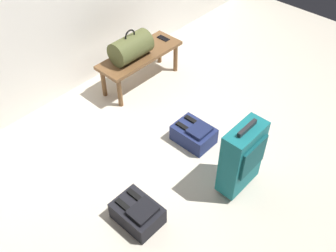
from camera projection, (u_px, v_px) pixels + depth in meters
ground_plane at (188, 149)px, 3.69m from camera, size 6.60×6.60×0.00m
bench at (140, 58)px, 4.22m from camera, size 1.00×0.36×0.39m
duffel_bag_olive at (131, 47)px, 4.02m from camera, size 0.44×0.26×0.34m
cell_phone at (163, 38)px, 4.40m from camera, size 0.07×0.14×0.01m
suitcase_upright_teal at (242, 157)px, 3.12m from camera, size 0.39×0.21×0.71m
backpack_navy at (194, 134)px, 3.70m from camera, size 0.28×0.38×0.21m
backpack_dark at (138, 213)px, 3.06m from camera, size 0.28×0.38×0.21m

